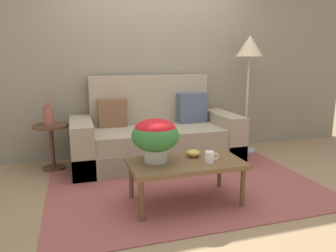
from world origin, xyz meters
TOP-DOWN VIEW (x-y plane):
  - ground_plane at (0.00, 0.00)m, footprint 14.00×14.00m
  - wall_back at (0.00, 1.36)m, footprint 6.40×0.12m
  - area_rug at (0.00, -0.06)m, footprint 2.78×1.83m
  - couch at (-0.08, 0.88)m, footprint 2.12×0.90m
  - coffee_table at (-0.13, -0.39)m, footprint 1.04×0.58m
  - side_table at (-1.36, 0.96)m, footprint 0.42×0.42m
  - floor_lamp at (1.28, 0.95)m, footprint 0.38×0.38m
  - potted_plant at (-0.40, -0.32)m, footprint 0.43×0.43m
  - coffee_mug at (0.06, -0.49)m, footprint 0.13×0.09m
  - snack_bowl at (-0.02, -0.29)m, footprint 0.14×0.14m
  - table_vase at (-1.37, 0.94)m, footprint 0.12×0.12m

SIDE VIEW (x-z plane):
  - ground_plane at x=0.00m, z-range 0.00..0.00m
  - area_rug at x=0.00m, z-range 0.00..0.01m
  - couch at x=-0.08m, z-range -0.23..0.88m
  - coffee_table at x=-0.13m, z-range 0.16..0.57m
  - side_table at x=-1.36m, z-range 0.11..0.66m
  - snack_bowl at x=-0.02m, z-range 0.41..0.48m
  - coffee_mug at x=0.06m, z-range 0.41..0.51m
  - potted_plant at x=-0.40m, z-range 0.46..0.85m
  - table_vase at x=-1.37m, z-range 0.53..0.81m
  - floor_lamp at x=1.28m, z-range 0.56..2.20m
  - wall_back at x=0.00m, z-range 0.00..2.78m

